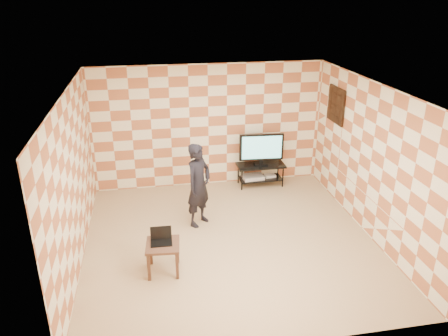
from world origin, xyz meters
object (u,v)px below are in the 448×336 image
(tv_stand, at_px, (261,170))
(tv, at_px, (261,148))
(person, at_px, (199,185))
(side_table, at_px, (163,249))

(tv_stand, distance_m, tv, 0.53)
(tv_stand, height_order, person, person)
(tv, distance_m, person, 2.15)
(person, bearing_deg, tv_stand, -1.95)
(person, bearing_deg, side_table, -162.88)
(tv_stand, bearing_deg, side_table, -128.85)
(tv_stand, relative_size, side_table, 1.91)
(tv, xyz_separation_m, side_table, (-2.31, -2.87, -0.48))
(tv_stand, height_order, tv, tv)
(side_table, distance_m, person, 1.63)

